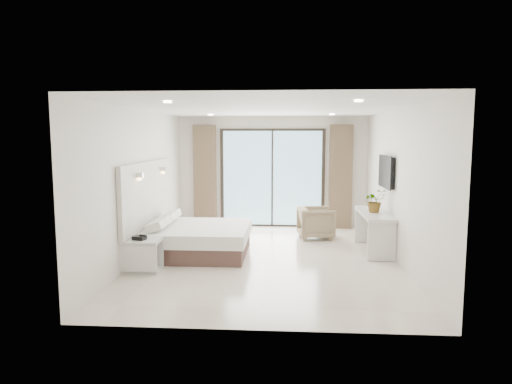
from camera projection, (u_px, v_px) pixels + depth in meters
The scene contains 8 objects.
ground at pixel (267, 259), 8.29m from camera, with size 6.20×6.20×0.00m, color beige.
room_shell at pixel (259, 169), 8.90m from camera, with size 4.62×6.22×2.72m.
bed at pixel (196, 239), 8.62m from camera, with size 1.92×1.83×0.68m.
nightstand at pixel (142, 255), 7.49m from camera, with size 0.60×0.49×0.53m.
phone at pixel (139, 238), 7.41m from camera, with size 0.20×0.15×0.07m, color black.
console_desk at pixel (374, 223), 8.78m from camera, with size 0.51×1.64×0.77m.
plant at pixel (375, 203), 8.71m from camera, with size 0.40×0.44×0.35m, color #33662D.
armchair at pixel (316, 221), 9.96m from camera, with size 0.73×0.68×0.75m, color #8D7B5C.
Camera 1 is at (0.34, -8.08, 2.20)m, focal length 32.00 mm.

